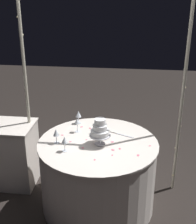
{
  "coord_description": "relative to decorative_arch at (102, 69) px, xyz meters",
  "views": [
    {
      "loc": [
        0.34,
        -2.84,
        2.34
      ],
      "look_at": [
        0.0,
        0.0,
        1.13
      ],
      "focal_mm": 49.69,
      "sensor_mm": 36.0,
      "label": 1
    }
  ],
  "objects": [
    {
      "name": "decorative_arch",
      "position": [
        0.0,
        0.0,
        0.0
      ],
      "size": [
        1.8,
        0.06,
        2.33
      ],
      "color": "#B7B29E",
      "rests_on": "ground"
    },
    {
      "name": "tiered_cake",
      "position": [
        0.02,
        -0.43,
        -0.52
      ],
      "size": [
        0.22,
        0.22,
        0.29
      ],
      "color": "silver",
      "rests_on": "main_table"
    },
    {
      "name": "wine_glass_2",
      "position": [
        -0.3,
        -0.61,
        -0.57
      ],
      "size": [
        0.06,
        0.06,
        0.16
      ],
      "color": "silver",
      "rests_on": "main_table"
    },
    {
      "name": "ground_plane",
      "position": [
        0.0,
        -0.4,
        -1.47
      ],
      "size": [
        12.0,
        12.0,
        0.0
      ],
      "primitive_type": "plane",
      "color": "black"
    },
    {
      "name": "rose_petal_8",
      "position": [
        -0.29,
        -0.42,
        -0.68
      ],
      "size": [
        0.03,
        0.03,
        0.0
      ],
      "primitive_type": "ellipsoid",
      "rotation": [
        0.0,
        0.0,
        3.57
      ],
      "color": "#EA6B84",
      "rests_on": "main_table"
    },
    {
      "name": "rose_petal_1",
      "position": [
        0.17,
        -0.64,
        -0.68
      ],
      "size": [
        0.02,
        0.03,
        0.0
      ],
      "primitive_type": "ellipsoid",
      "rotation": [
        0.0,
        0.0,
        4.77
      ],
      "color": "#EA6B84",
      "rests_on": "main_table"
    },
    {
      "name": "rose_petal_9",
      "position": [
        0.23,
        -0.51,
        -0.68
      ],
      "size": [
        0.03,
        0.04,
        0.0
      ],
      "primitive_type": "ellipsoid",
      "rotation": [
        0.0,
        0.0,
        4.98
      ],
      "color": "#EA6B84",
      "rests_on": "main_table"
    },
    {
      "name": "wine_glass_1",
      "position": [
        -0.26,
        -0.18,
        -0.56
      ],
      "size": [
        0.06,
        0.06,
        0.16
      ],
      "color": "silver",
      "rests_on": "main_table"
    },
    {
      "name": "rose_petal_12",
      "position": [
        -0.13,
        -0.35,
        -0.68
      ],
      "size": [
        0.03,
        0.03,
        0.0
      ],
      "primitive_type": "ellipsoid",
      "rotation": [
        0.0,
        0.0,
        3.78
      ],
      "color": "#EA6B84",
      "rests_on": "main_table"
    },
    {
      "name": "rose_petal_5",
      "position": [
        0.17,
        -0.54,
        -0.68
      ],
      "size": [
        0.05,
        0.04,
        0.0
      ],
      "primitive_type": "ellipsoid",
      "rotation": [
        0.0,
        0.0,
        2.63
      ],
      "color": "#EA6B84",
      "rests_on": "main_table"
    },
    {
      "name": "main_table",
      "position": [
        0.0,
        -0.4,
        -1.08
      ],
      "size": [
        1.26,
        1.26,
        0.79
      ],
      "color": "silver",
      "rests_on": "ground"
    },
    {
      "name": "rose_petal_10",
      "position": [
        -0.13,
        -0.07,
        -0.68
      ],
      "size": [
        0.04,
        0.04,
        0.0
      ],
      "primitive_type": "ellipsoid",
      "rotation": [
        0.0,
        0.0,
        5.4
      ],
      "color": "#EA6B84",
      "rests_on": "main_table"
    },
    {
      "name": "rose_petal_4",
      "position": [
        0.54,
        -0.41,
        -0.68
      ],
      "size": [
        0.03,
        0.03,
        0.0
      ],
      "primitive_type": "ellipsoid",
      "rotation": [
        0.0,
        0.0,
        0.61
      ],
      "color": "#EA6B84",
      "rests_on": "main_table"
    },
    {
      "name": "rose_petal_11",
      "position": [
        0.42,
        -0.61,
        -0.68
      ],
      "size": [
        0.03,
        0.04,
        0.0
      ],
      "primitive_type": "ellipsoid",
      "rotation": [
        0.0,
        0.0,
        4.64
      ],
      "color": "#EA6B84",
      "rests_on": "main_table"
    },
    {
      "name": "rose_petal_6",
      "position": [
        0.01,
        -0.74,
        -0.68
      ],
      "size": [
        0.02,
        0.03,
        0.0
      ],
      "primitive_type": "ellipsoid",
      "rotation": [
        0.0,
        0.0,
        1.56
      ],
      "color": "#EA6B84",
      "rests_on": "main_table"
    },
    {
      "name": "wine_glass_3",
      "position": [
        -0.28,
        0.05,
        -0.57
      ],
      "size": [
        0.07,
        0.07,
        0.16
      ],
      "color": "silver",
      "rests_on": "main_table"
    },
    {
      "name": "side_table",
      "position": [
        -1.05,
        -0.11,
        -1.08
      ],
      "size": [
        0.5,
        0.5,
        0.79
      ],
      "color": "silver",
      "rests_on": "ground"
    },
    {
      "name": "rose_petal_13",
      "position": [
        0.05,
        -0.21,
        -0.68
      ],
      "size": [
        0.03,
        0.04,
        0.0
      ],
      "primitive_type": "ellipsoid",
      "rotation": [
        0.0,
        0.0,
        4.56
      ],
      "color": "#EA6B84",
      "rests_on": "main_table"
    },
    {
      "name": "rose_petal_14",
      "position": [
        -0.07,
        -0.2,
        -0.68
      ],
      "size": [
        0.05,
        0.05,
        0.0
      ],
      "primitive_type": "ellipsoid",
      "rotation": [
        0.0,
        0.0,
        5.71
      ],
      "color": "#EA6B84",
      "rests_on": "main_table"
    },
    {
      "name": "wine_glass_0",
      "position": [
        -0.43,
        -0.46,
        -0.57
      ],
      "size": [
        0.06,
        0.06,
        0.16
      ],
      "color": "silver",
      "rests_on": "main_table"
    },
    {
      "name": "rose_petal_2",
      "position": [
        -0.41,
        -0.28,
        -0.68
      ],
      "size": [
        0.03,
        0.03,
        0.0
      ],
      "primitive_type": "ellipsoid",
      "rotation": [
        0.0,
        0.0,
        2.65
      ],
      "color": "#EA6B84",
      "rests_on": "main_table"
    },
    {
      "name": "rose_petal_3",
      "position": [
        -0.23,
        -0.05,
        -0.68
      ],
      "size": [
        0.04,
        0.04,
        0.0
      ],
      "primitive_type": "ellipsoid",
      "rotation": [
        0.0,
        0.0,
        0.81
      ],
      "color": "#EA6B84",
      "rests_on": "main_table"
    },
    {
      "name": "rose_petal_0",
      "position": [
        0.15,
        -0.37,
        -0.68
      ],
      "size": [
        0.04,
        0.03,
        0.0
      ],
      "primitive_type": "ellipsoid",
      "rotation": [
        0.0,
        0.0,
        6.27
      ],
      "color": "#EA6B84",
      "rests_on": "main_table"
    },
    {
      "name": "rose_petal_7",
      "position": [
        -0.14,
        -0.54,
        -0.68
      ],
      "size": [
        0.04,
        0.03,
        0.0
      ],
      "primitive_type": "ellipsoid",
      "rotation": [
        0.0,
        0.0,
        5.79
      ],
      "color": "#EA6B84",
      "rests_on": "main_table"
    },
    {
      "name": "cake_knife",
      "position": [
        0.22,
        -0.19,
        -0.68
      ],
      "size": [
        0.28,
        0.15,
        0.01
      ],
      "color": "silver",
      "rests_on": "main_table"
    }
  ]
}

